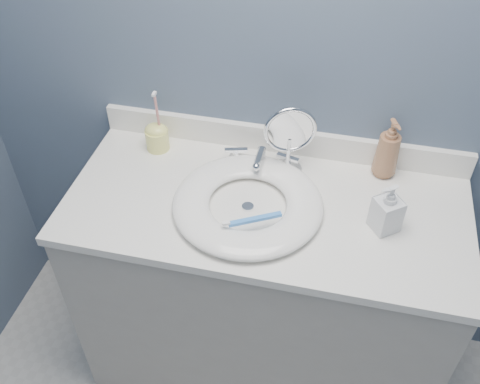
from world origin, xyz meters
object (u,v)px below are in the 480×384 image
(makeup_mirror, at_px, (290,138))
(soap_bottle_clear, at_px, (388,208))
(soap_bottle_amber, at_px, (388,148))
(toothbrush_holder, at_px, (157,136))

(makeup_mirror, bearing_deg, soap_bottle_clear, -48.56)
(makeup_mirror, xyz_separation_m, soap_bottle_amber, (0.30, 0.05, -0.03))
(makeup_mirror, relative_size, soap_bottle_amber, 1.19)
(soap_bottle_clear, bearing_deg, makeup_mirror, -158.02)
(soap_bottle_clear, height_order, toothbrush_holder, toothbrush_holder)
(soap_bottle_amber, bearing_deg, makeup_mirror, 165.78)
(soap_bottle_amber, xyz_separation_m, soap_bottle_clear, (0.01, -0.24, -0.02))
(makeup_mirror, xyz_separation_m, soap_bottle_clear, (0.31, -0.19, -0.05))
(soap_bottle_amber, bearing_deg, toothbrush_holder, 158.31)
(makeup_mirror, xyz_separation_m, toothbrush_holder, (-0.44, 0.02, -0.08))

